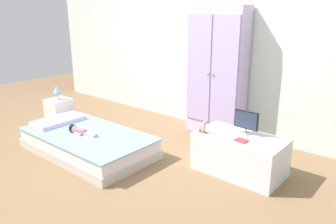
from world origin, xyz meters
The scene contains 12 objects.
ground_plane centered at (0.00, 0.00, -0.01)m, with size 10.00×10.00×0.02m, color brown.
back_wall centered at (0.00, 1.57, 1.35)m, with size 6.40×0.05×2.70m, color silver.
bed centered at (-0.51, -0.13, 0.12)m, with size 1.59×0.89×0.24m.
pillow centered at (-1.11, -0.13, 0.27)m, with size 0.32×0.64×0.05m, color silver.
doll centered at (-0.60, -0.20, 0.28)m, with size 0.39×0.16×0.10m.
nightstand centered at (-1.56, 0.17, 0.20)m, with size 0.31×0.31×0.41m, color silver.
table_lamp centered at (-1.56, 0.17, 0.54)m, with size 0.12×0.12×0.20m.
wardrobe centered at (0.29, 1.38, 0.84)m, with size 0.77×0.32×1.68m.
tv_stand centered at (1.10, 0.56, 0.20)m, with size 0.89×0.50×0.41m, color silver.
tv_monitor centered at (1.11, 0.65, 0.55)m, with size 0.26×0.10×0.25m.
rocking_horse_toy centered at (0.75, 0.40, 0.47)m, with size 0.11×0.04×0.13m.
book_red centered at (1.17, 0.45, 0.41)m, with size 0.12×0.10×0.01m, color #CC3838.
Camera 1 is at (2.54, -2.30, 1.64)m, focal length 35.38 mm.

